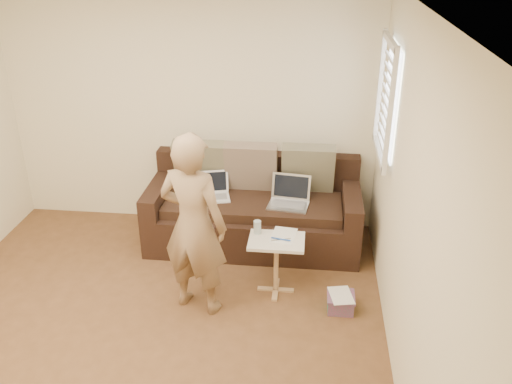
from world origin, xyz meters
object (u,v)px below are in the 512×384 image
laptop_white (212,199)px  side_table (276,266)px  striped_box (340,302)px  sofa (254,207)px  laptop_silver (288,206)px  person (194,225)px  drinking_glass (257,227)px

laptop_white → side_table: laptop_white is taller
side_table → striped_box: (0.59, -0.22, -0.20)m
sofa → laptop_silver: (0.37, -0.13, 0.10)m
laptop_white → side_table: (0.73, -0.81, -0.24)m
person → drinking_glass: person is taller
laptop_silver → laptop_white: (-0.80, 0.09, 0.00)m
sofa → side_table: bearing=-70.6°
person → drinking_glass: size_ratio=13.71×
sofa → person: size_ratio=1.34×
person → striped_box: (1.27, 0.07, -0.75)m
sofa → laptop_white: 0.44m
laptop_silver → side_table: size_ratio=0.73×
laptop_silver → striped_box: size_ratio=1.65×
laptop_silver → drinking_glass: size_ratio=3.33×
striped_box → person: bearing=-176.7°
person → laptop_silver: bearing=-110.1°
person → side_table: person is taller
laptop_silver → person: size_ratio=0.24×
sofa → drinking_glass: bearing=-81.1°
laptop_white → drinking_glass: (0.55, -0.71, 0.09)m
sofa → side_table: size_ratio=4.00×
laptop_white → striped_box: bearing=-52.4°
side_table → drinking_glass: bearing=150.1°
person → striped_box: 1.47m
laptop_white → striped_box: size_ratio=1.47×
sofa → striped_box: bearing=-50.3°
laptop_silver → side_table: 0.77m
drinking_glass → striped_box: (0.78, -0.32, -0.53)m
laptop_white → side_table: size_ratio=0.65×
laptop_white → person: size_ratio=0.22×
laptop_white → drinking_glass: drinking_glass is taller
drinking_glass → side_table: bearing=-29.9°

